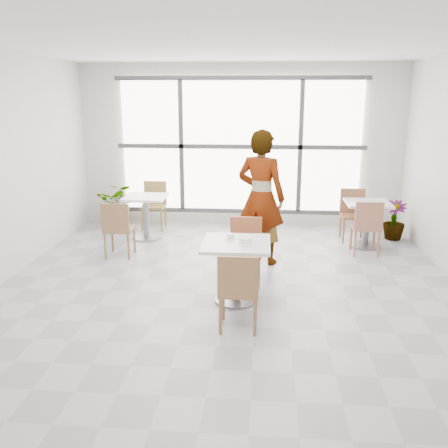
# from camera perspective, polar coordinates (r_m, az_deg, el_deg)

# --- Properties ---
(floor) EXTENTS (7.00, 7.00, 0.00)m
(floor) POSITION_cam_1_polar(r_m,az_deg,el_deg) (6.28, 0.22, -8.15)
(floor) COLOR #9E9EA5
(floor) RESTS_ON ground
(ceiling) EXTENTS (7.00, 7.00, 0.00)m
(ceiling) POSITION_cam_1_polar(r_m,az_deg,el_deg) (5.81, 0.26, 20.26)
(ceiling) COLOR white
(ceiling) RESTS_ON ground
(wall_back) EXTENTS (6.00, 0.00, 6.00)m
(wall_back) POSITION_cam_1_polar(r_m,az_deg,el_deg) (9.32, 1.92, 8.96)
(wall_back) COLOR silver
(wall_back) RESTS_ON ground
(wall_front) EXTENTS (6.00, 0.00, 6.00)m
(wall_front) POSITION_cam_1_polar(r_m,az_deg,el_deg) (2.49, -6.03, -7.65)
(wall_front) COLOR silver
(wall_front) RESTS_ON ground
(window) EXTENTS (4.60, 0.07, 2.52)m
(window) POSITION_cam_1_polar(r_m,az_deg,el_deg) (9.26, 1.90, 8.92)
(window) COLOR white
(window) RESTS_ON ground
(main_table) EXTENTS (0.80, 0.80, 0.75)m
(main_table) POSITION_cam_1_polar(r_m,az_deg,el_deg) (5.91, 1.41, -4.23)
(main_table) COLOR silver
(main_table) RESTS_ON ground
(chair_near) EXTENTS (0.42, 0.42, 0.87)m
(chair_near) POSITION_cam_1_polar(r_m,az_deg,el_deg) (5.18, 1.67, -7.28)
(chair_near) COLOR #916641
(chair_near) RESTS_ON ground
(chair_far) EXTENTS (0.42, 0.42, 0.87)m
(chair_far) POSITION_cam_1_polar(r_m,az_deg,el_deg) (6.54, 2.51, -2.55)
(chair_far) COLOR #9D5334
(chair_far) RESTS_ON ground
(oatmeal_bowl) EXTENTS (0.21, 0.21, 0.10)m
(oatmeal_bowl) POSITION_cam_1_polar(r_m,az_deg,el_deg) (5.75, 2.54, -1.95)
(oatmeal_bowl) COLOR white
(oatmeal_bowl) RESTS_ON main_table
(coffee_cup) EXTENTS (0.16, 0.13, 0.07)m
(coffee_cup) POSITION_cam_1_polar(r_m,az_deg,el_deg) (5.95, 0.73, -1.46)
(coffee_cup) COLOR silver
(coffee_cup) RESTS_ON main_table
(person) EXTENTS (0.84, 0.70, 1.97)m
(person) POSITION_cam_1_polar(r_m,az_deg,el_deg) (7.21, 4.29, 3.06)
(person) COLOR black
(person) RESTS_ON ground
(bg_table_left) EXTENTS (0.70, 0.70, 0.75)m
(bg_table_left) POSITION_cam_1_polar(r_m,az_deg,el_deg) (8.63, -9.00, 1.49)
(bg_table_left) COLOR white
(bg_table_left) RESTS_ON ground
(bg_table_right) EXTENTS (0.70, 0.70, 0.75)m
(bg_table_right) POSITION_cam_1_polar(r_m,az_deg,el_deg) (8.39, 16.17, 0.70)
(bg_table_right) COLOR silver
(bg_table_right) RESTS_ON ground
(bg_chair_left_near) EXTENTS (0.42, 0.42, 0.87)m
(bg_chair_left_near) POSITION_cam_1_polar(r_m,az_deg,el_deg) (7.68, -12.17, -0.23)
(bg_chair_left_near) COLOR olive
(bg_chair_left_near) RESTS_ON ground
(bg_chair_left_far) EXTENTS (0.42, 0.42, 0.87)m
(bg_chair_left_far) POSITION_cam_1_polar(r_m,az_deg,el_deg) (9.29, -8.03, 2.55)
(bg_chair_left_far) COLOR #9E7E45
(bg_chair_left_far) RESTS_ON ground
(bg_chair_right_near) EXTENTS (0.42, 0.42, 0.87)m
(bg_chair_right_near) POSITION_cam_1_polar(r_m,az_deg,el_deg) (7.92, 16.17, -0.03)
(bg_chair_right_near) COLOR #9D634D
(bg_chair_right_near) RESTS_ON ground
(bg_chair_right_far) EXTENTS (0.42, 0.42, 0.87)m
(bg_chair_right_far) POSITION_cam_1_polar(r_m,az_deg,el_deg) (8.76, 14.65, 1.46)
(bg_chair_right_far) COLOR #915D3E
(bg_chair_right_far) RESTS_ON ground
(plant_left) EXTENTS (0.78, 0.69, 0.83)m
(plant_left) POSITION_cam_1_polar(r_m,az_deg,el_deg) (9.59, -12.03, 2.24)
(plant_left) COLOR #3E8240
(plant_left) RESTS_ON ground
(plant_right) EXTENTS (0.50, 0.50, 0.68)m
(plant_right) POSITION_cam_1_polar(r_m,az_deg,el_deg) (9.01, 19.02, 0.44)
(plant_right) COLOR #4F7A3C
(plant_right) RESTS_ON ground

